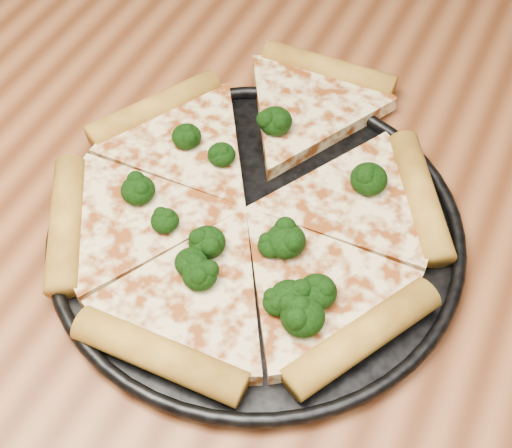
% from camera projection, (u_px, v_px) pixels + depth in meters
% --- Properties ---
extents(dining_table, '(1.20, 0.90, 0.75)m').
position_uv_depth(dining_table, '(163.00, 262.00, 0.68)').
color(dining_table, brown).
rests_on(dining_table, ground).
extents(pizza_pan, '(0.33, 0.33, 0.02)m').
position_uv_depth(pizza_pan, '(256.00, 230.00, 0.58)').
color(pizza_pan, black).
rests_on(pizza_pan, dining_table).
extents(pizza, '(0.33, 0.36, 0.03)m').
position_uv_depth(pizza, '(250.00, 203.00, 0.59)').
color(pizza, beige).
rests_on(pizza, pizza_pan).
extents(broccoli_florets, '(0.20, 0.20, 0.02)m').
position_uv_depth(broccoli_florets, '(257.00, 229.00, 0.56)').
color(broccoli_florets, black).
rests_on(broccoli_florets, pizza).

